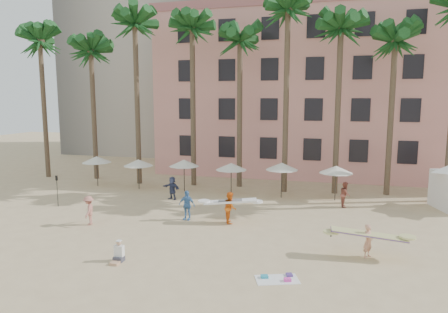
% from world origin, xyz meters
% --- Properties ---
extents(ground, '(120.00, 120.00, 0.00)m').
position_xyz_m(ground, '(0.00, 0.00, 0.00)').
color(ground, '#D1B789').
rests_on(ground, ground).
extents(pink_hotel, '(35.00, 14.00, 16.00)m').
position_xyz_m(pink_hotel, '(7.00, 26.00, 8.00)').
color(pink_hotel, pink).
rests_on(pink_hotel, ground).
extents(palm_row, '(44.40, 5.40, 16.30)m').
position_xyz_m(palm_row, '(0.51, 15.00, 12.97)').
color(palm_row, brown).
rests_on(palm_row, ground).
extents(umbrella_row, '(22.50, 2.70, 2.73)m').
position_xyz_m(umbrella_row, '(-3.00, 12.50, 2.33)').
color(umbrella_row, '#332B23').
rests_on(umbrella_row, ground).
extents(beach_towel, '(2.03, 1.54, 0.14)m').
position_xyz_m(beach_towel, '(4.49, -1.77, 0.03)').
color(beach_towel, white).
rests_on(beach_towel, ground).
extents(carrier_yellow, '(3.51, 0.91, 1.62)m').
position_xyz_m(carrier_yellow, '(8.37, 1.73, 0.94)').
color(carrier_yellow, tan).
rests_on(carrier_yellow, ground).
extents(carrier_white, '(3.31, 1.42, 1.92)m').
position_xyz_m(carrier_white, '(0.67, 5.30, 1.02)').
color(carrier_white, orange).
rests_on(carrier_white, ground).
extents(beachgoers, '(16.00, 9.23, 1.89)m').
position_xyz_m(beachgoers, '(-2.34, 7.16, 0.90)').
color(beachgoers, '#548CC6').
rests_on(beachgoers, ground).
extents(paddle, '(0.18, 0.04, 2.23)m').
position_xyz_m(paddle, '(-12.01, 5.85, 1.41)').
color(paddle, black).
rests_on(paddle, ground).
extents(seated_man, '(0.44, 0.77, 1.00)m').
position_xyz_m(seated_man, '(-2.98, -1.77, 0.35)').
color(seated_man, '#3F3F4C').
rests_on(seated_man, ground).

